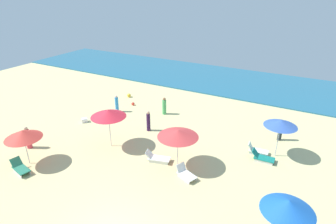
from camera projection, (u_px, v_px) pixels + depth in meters
ocean at (250, 84)px, 31.81m from camera, size 60.00×10.74×0.12m
umbrella_0 at (178, 134)px, 16.61m from camera, size 2.47×2.47×2.47m
lounge_chair_0_0 at (157, 158)px, 17.88m from camera, size 1.66×0.99×0.67m
lounge_chair_0_1 at (186, 174)px, 16.37m from camera, size 1.36×1.03×0.71m
umbrella_1 at (23, 134)px, 16.93m from camera, size 2.19×2.19×2.35m
lounge_chair_1_0 at (20, 168)px, 16.83m from camera, size 1.49×0.88×0.76m
umbrella_2 at (288, 206)px, 10.90m from camera, size 2.11×2.11×2.73m
umbrella_3 at (281, 123)px, 17.59m from camera, size 2.06×2.06×2.59m
lounge_chair_3_0 at (262, 157)px, 17.93m from camera, size 1.44×0.70×0.68m
lounge_chair_3_1 at (257, 150)px, 18.72m from camera, size 1.36×0.72×0.70m
umbrella_4 at (108, 113)px, 18.68m from camera, size 2.37×2.37×2.76m
beachgoer_0 at (117, 104)px, 24.72m from camera, size 0.39×0.39×1.53m
beachgoer_1 at (28, 138)px, 19.17m from camera, size 0.49×0.49×1.61m
beachgoer_3 at (148, 121)px, 21.46m from camera, size 0.38×0.38×1.62m
beachgoer_4 at (281, 130)px, 20.12m from camera, size 0.33×0.33×1.64m
beachgoer_5 at (164, 106)px, 24.26m from camera, size 0.38×0.38×1.53m
beach_ball_0 at (133, 104)px, 26.28m from camera, size 0.29×0.29×0.29m
cooler_box_1 at (84, 120)px, 23.04m from camera, size 0.58×0.59×0.32m
beach_ball_2 at (129, 95)px, 28.16m from camera, size 0.37×0.37×0.37m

